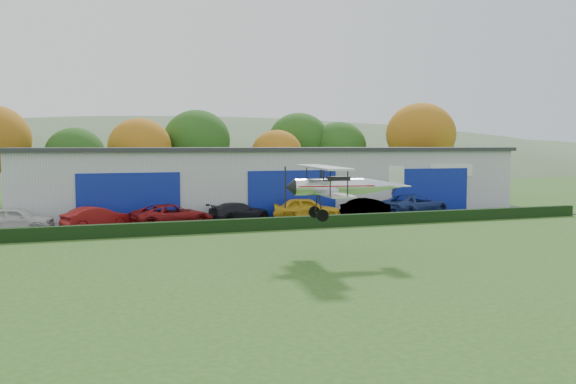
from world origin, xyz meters
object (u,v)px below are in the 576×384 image
object	(u,v)px
hangar	(268,179)
car_2	(172,215)
car_5	(371,208)
car_0	(17,219)
car_3	(239,212)
car_6	(414,205)
biplane	(340,185)
car_1	(97,218)
car_4	(307,209)

from	to	relation	value
hangar	car_2	size ratio (longest dim) A/B	7.42
hangar	car_5	world-z (taller)	hangar
car_0	car_2	world-z (taller)	car_0
hangar	car_2	distance (m)	12.77
car_3	car_6	size ratio (longest dim) A/B	0.77
biplane	car_3	bearing A→B (deg)	100.38
biplane	car_5	bearing A→B (deg)	66.37
car_0	car_1	xyz separation A→B (m)	(4.84, -0.62, -0.04)
hangar	car_3	bearing A→B (deg)	-123.04
car_0	car_4	bearing A→B (deg)	-76.82
car_2	car_3	size ratio (longest dim) A/B	1.20
hangar	car_4	world-z (taller)	hangar
hangar	car_6	world-z (taller)	hangar
car_0	car_5	size ratio (longest dim) A/B	1.02
car_1	car_3	size ratio (longest dim) A/B	0.98
hangar	car_1	bearing A→B (deg)	-150.79
car_4	biplane	distance (m)	15.73
car_2	biplane	world-z (taller)	biplane
car_5	car_6	world-z (taller)	car_6
hangar	car_1	distance (m)	16.43
biplane	car_0	bearing A→B (deg)	143.09
car_0	car_2	distance (m)	9.68
car_1	biplane	size ratio (longest dim) A/B	0.65
car_5	car_6	xyz separation A→B (m)	(3.97, 0.39, 0.09)
car_5	car_4	bearing A→B (deg)	84.08
car_2	car_6	bearing A→B (deg)	-100.20
car_0	car_1	distance (m)	4.88
car_2	car_6	xyz separation A→B (m)	(18.81, 0.44, 0.06)
car_1	car_3	distance (m)	9.97
car_2	biplane	distance (m)	15.82
car_6	car_1	bearing A→B (deg)	71.30
hangar	car_5	size ratio (longest dim) A/B	9.11
car_6	biplane	size ratio (longest dim) A/B	0.86
car_2	car_3	world-z (taller)	car_2
car_4	biplane	xyz separation A→B (m)	(-4.26, -14.90, 2.70)
car_5	car_2	bearing A→B (deg)	87.65
hangar	car_0	xyz separation A→B (m)	(-19.09, -7.34, -1.83)
car_3	biplane	bearing A→B (deg)	169.64
car_3	car_5	size ratio (longest dim) A/B	1.02
hangar	car_4	distance (m)	8.22
hangar	biplane	bearing A→B (deg)	-99.70
car_4	car_5	world-z (taller)	car_4
car_1	car_5	size ratio (longest dim) A/B	1.00
car_3	car_1	bearing A→B (deg)	85.44
car_6	hangar	bearing A→B (deg)	30.88
hangar	car_6	size ratio (longest dim) A/B	6.86
car_1	car_6	distance (m)	23.59
car_4	car_6	distance (m)	9.00
hangar	car_4	bearing A→B (deg)	-87.56
car_1	car_5	bearing A→B (deg)	-112.38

